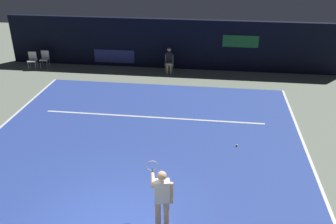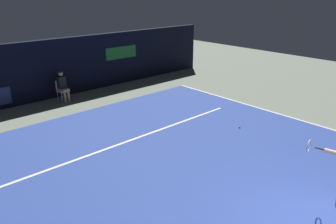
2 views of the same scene
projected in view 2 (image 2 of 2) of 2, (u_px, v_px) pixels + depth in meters
name	position (u px, v px, depth m)	size (l,w,h in m)	color
ground_plane	(176.00, 158.00, 9.69)	(34.53, 34.53, 0.00)	gray
court_surface	(176.00, 158.00, 9.69)	(11.06, 10.69, 0.01)	#2D479E
line_sideline_left	(276.00, 113.00, 13.13)	(0.10, 10.69, 0.01)	white
line_service	(137.00, 138.00, 10.98)	(8.63, 0.10, 0.01)	white
back_wall	(53.00, 69.00, 14.73)	(17.71, 0.33, 2.60)	black
line_judge_on_chair	(63.00, 86.00, 14.38)	(0.48, 0.56, 1.32)	white
tennis_ball	(239.00, 127.00, 11.75)	(0.07, 0.07, 0.07)	#CCE033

